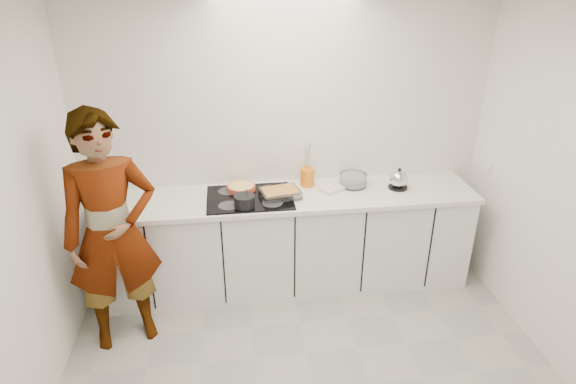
{
  "coord_description": "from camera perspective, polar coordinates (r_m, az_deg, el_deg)",
  "views": [
    {
      "loc": [
        -0.51,
        -2.42,
        2.71
      ],
      "look_at": [
        -0.05,
        1.05,
        1.05
      ],
      "focal_mm": 30.0,
      "sensor_mm": 36.0,
      "label": 1
    }
  ],
  "objects": [
    {
      "name": "cook",
      "position": [
        3.73,
        -20.11,
        -4.74
      ],
      "size": [
        0.78,
        0.62,
        1.87
      ],
      "primitive_type": "imported",
      "rotation": [
        0.0,
        0.0,
        0.29
      ],
      "color": "white",
      "rests_on": "floor"
    },
    {
      "name": "hob",
      "position": [
        4.09,
        -4.56,
        -0.67
      ],
      "size": [
        0.72,
        0.54,
        0.01
      ],
      "primitive_type": "cube",
      "color": "black",
      "rests_on": "countertop"
    },
    {
      "name": "saucepan",
      "position": [
        3.91,
        -5.19,
        -1.06
      ],
      "size": [
        0.2,
        0.2,
        0.16
      ],
      "color": "black",
      "rests_on": "hob"
    },
    {
      "name": "baking_dish",
      "position": [
        4.07,
        -0.94,
        -0.08
      ],
      "size": [
        0.36,
        0.29,
        0.06
      ],
      "color": "silver",
      "rests_on": "hob"
    },
    {
      "name": "base_cabinets",
      "position": [
        4.37,
        0.26,
        -5.99
      ],
      "size": [
        3.2,
        0.58,
        0.87
      ],
      "primitive_type": "cube",
      "color": "white",
      "rests_on": "floor"
    },
    {
      "name": "kettle",
      "position": [
        4.34,
        12.96,
        1.42
      ],
      "size": [
        0.22,
        0.22,
        0.19
      ],
      "color": "black",
      "rests_on": "countertop"
    },
    {
      "name": "utensil_crock",
      "position": [
        4.3,
        2.3,
        1.78
      ],
      "size": [
        0.17,
        0.17,
        0.16
      ],
      "primitive_type": "cylinder",
      "rotation": [
        0.0,
        0.0,
        0.38
      ],
      "color": "orange",
      "rests_on": "countertop"
    },
    {
      "name": "tart_dish",
      "position": [
        4.22,
        -5.57,
        0.58
      ],
      "size": [
        0.3,
        0.3,
        0.04
      ],
      "color": "#CD4D32",
      "rests_on": "hob"
    },
    {
      "name": "wall_back",
      "position": [
        4.28,
        -0.3,
        6.19
      ],
      "size": [
        3.6,
        0.0,
        2.6
      ],
      "primitive_type": "cube",
      "color": "white",
      "rests_on": "ground"
    },
    {
      "name": "countertop",
      "position": [
        4.15,
        0.27,
        -0.61
      ],
      "size": [
        3.24,
        0.64,
        0.04
      ],
      "primitive_type": "cube",
      "color": "white",
      "rests_on": "base_cabinets"
    },
    {
      "name": "mixing_bowl",
      "position": [
        4.33,
        7.69,
        1.38
      ],
      "size": [
        0.3,
        0.3,
        0.11
      ],
      "color": "silver",
      "rests_on": "countertop"
    },
    {
      "name": "tea_towel",
      "position": [
        4.23,
        5.21,
        0.36
      ],
      "size": [
        0.24,
        0.22,
        0.03
      ],
      "primitive_type": "cube",
      "rotation": [
        0.0,
        0.0,
        0.56
      ],
      "color": "white",
      "rests_on": "countertop"
    }
  ]
}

